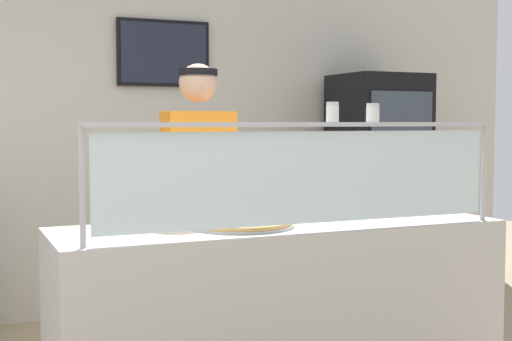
% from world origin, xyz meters
% --- Properties ---
extents(shop_rear_unit, '(6.58, 0.13, 2.70)m').
position_xyz_m(shop_rear_unit, '(1.09, 2.57, 1.36)').
color(shop_rear_unit, beige).
rests_on(shop_rear_unit, ground).
extents(serving_counter, '(2.18, 0.68, 0.95)m').
position_xyz_m(serving_counter, '(1.09, 0.34, 0.47)').
color(serving_counter, '#BCB7B2').
rests_on(serving_counter, ground).
extents(sneeze_guard, '(2.00, 0.06, 0.49)m').
position_xyz_m(sneeze_guard, '(1.09, 0.06, 1.26)').
color(sneeze_guard, '#B2B5BC').
rests_on(sneeze_guard, serving_counter).
extents(pizza_tray, '(0.51, 0.51, 0.04)m').
position_xyz_m(pizza_tray, '(0.88, 0.33, 0.97)').
color(pizza_tray, '#9EA0A8').
rests_on(pizza_tray, serving_counter).
extents(pizza_server, '(0.10, 0.29, 0.01)m').
position_xyz_m(pizza_server, '(0.85, 0.31, 0.99)').
color(pizza_server, '#ADAFB7').
rests_on(pizza_server, pizza_tray).
extents(parmesan_shaker, '(0.06, 0.06, 0.09)m').
position_xyz_m(parmesan_shaker, '(1.21, 0.06, 1.48)').
color(parmesan_shaker, white).
rests_on(parmesan_shaker, sneeze_guard).
extents(pepper_flake_shaker, '(0.06, 0.06, 0.09)m').
position_xyz_m(pepper_flake_shaker, '(1.43, 0.06, 1.48)').
color(pepper_flake_shaker, white).
rests_on(pepper_flake_shaker, sneeze_guard).
extents(worker_figure, '(0.41, 0.50, 1.76)m').
position_xyz_m(worker_figure, '(0.89, 0.96, 1.01)').
color(worker_figure, '#23232D').
rests_on(worker_figure, ground).
extents(drink_fridge, '(0.65, 0.65, 1.82)m').
position_xyz_m(drink_fridge, '(2.81, 2.12, 0.91)').
color(drink_fridge, black).
rests_on(drink_fridge, ground).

